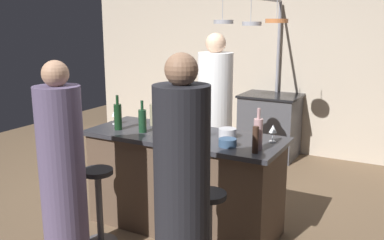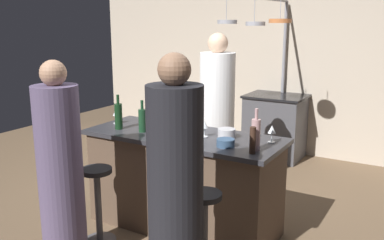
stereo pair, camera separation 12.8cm
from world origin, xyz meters
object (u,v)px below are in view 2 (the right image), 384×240
(guest_right, at_px, (176,196))
(wine_bottle_rose, at_px, (256,134))
(stove_range, at_px, (275,126))
(mixing_bowl_blue, at_px, (226,143))
(pepper_mill, at_px, (253,140))
(wine_glass_near_right_guest, at_px, (204,125))
(chef, at_px, (217,122))
(wine_bottle_amber, at_px, (165,113))
(bar_stool_left, at_px, (98,202))
(wine_glass_by_chef, at_px, (272,130))
(wine_bottle_green, at_px, (142,120))
(bar_stool_right, at_px, (204,231))
(cutting_board, at_px, (177,128))
(guest_left, at_px, (61,174))
(wine_bottle_red, at_px, (118,116))
(mixing_bowl_steel, at_px, (227,133))
(wine_glass_near_left_guest, at_px, (116,113))
(wine_bottle_white, at_px, (154,114))
(mixing_bowl_wooden, at_px, (168,135))

(guest_right, relative_size, wine_bottle_rose, 5.11)
(stove_range, height_order, mixing_bowl_blue, mixing_bowl_blue)
(pepper_mill, bearing_deg, wine_glass_near_right_guest, 156.61)
(chef, relative_size, wine_bottle_amber, 5.70)
(bar_stool_left, height_order, wine_glass_by_chef, wine_glass_by_chef)
(pepper_mill, height_order, wine_bottle_green, wine_bottle_green)
(wine_glass_near_right_guest, bearing_deg, wine_bottle_amber, 159.30)
(guest_right, bearing_deg, bar_stool_left, 160.19)
(bar_stool_right, height_order, wine_glass_near_right_guest, wine_glass_near_right_guest)
(guest_right, distance_m, cutting_board, 1.32)
(guest_left, relative_size, wine_bottle_red, 4.97)
(guest_left, bearing_deg, chef, 78.38)
(guest_right, bearing_deg, mixing_bowl_blue, 93.49)
(wine_bottle_amber, height_order, mixing_bowl_steel, wine_bottle_amber)
(wine_bottle_red, xyz_separation_m, wine_glass_near_left_guest, (-0.16, 0.16, -0.02))
(guest_left, relative_size, wine_bottle_green, 5.51)
(wine_glass_near_left_guest, height_order, mixing_bowl_blue, wine_glass_near_left_guest)
(pepper_mill, bearing_deg, chef, 128.37)
(bar_stool_right, distance_m, mixing_bowl_blue, 0.72)
(wine_glass_near_right_guest, bearing_deg, chef, 110.11)
(chef, distance_m, mixing_bowl_steel, 0.92)
(chef, bearing_deg, bar_stool_left, -104.29)
(mixing_bowl_blue, bearing_deg, stove_range, 100.74)
(wine_glass_near_right_guest, bearing_deg, wine_bottle_white, 167.67)
(pepper_mill, relative_size, wine_bottle_white, 0.71)
(guest_right, height_order, mixing_bowl_steel, guest_right)
(chef, relative_size, wine_glass_near_right_guest, 12.12)
(guest_right, relative_size, pepper_mill, 8.14)
(wine_bottle_rose, bearing_deg, stove_range, 106.00)
(bar_stool_right, xyz_separation_m, cutting_board, (-0.70, 0.74, 0.53))
(chef, distance_m, wine_bottle_amber, 0.71)
(wine_bottle_white, height_order, mixing_bowl_blue, wine_bottle_white)
(wine_bottle_red, distance_m, mixing_bowl_wooden, 0.61)
(wine_bottle_white, relative_size, wine_glass_near_right_guest, 2.01)
(chef, xyz_separation_m, wine_bottle_green, (-0.26, -0.98, 0.19))
(mixing_bowl_steel, bearing_deg, wine_bottle_red, -166.97)
(bar_stool_right, distance_m, guest_left, 1.17)
(guest_left, distance_m, wine_glass_near_right_guest, 1.26)
(wine_bottle_red, distance_m, wine_bottle_white, 0.36)
(mixing_bowl_steel, xyz_separation_m, mixing_bowl_blue, (0.11, -0.25, -0.01))
(bar_stool_right, height_order, wine_bottle_white, wine_bottle_white)
(cutting_board, height_order, wine_glass_near_right_guest, wine_glass_near_right_guest)
(chef, relative_size, guest_left, 1.09)
(bar_stool_right, distance_m, wine_glass_by_chef, 1.01)
(bar_stool_left, xyz_separation_m, wine_bottle_amber, (0.14, 0.84, 0.64))
(wine_glass_near_left_guest, bearing_deg, bar_stool_left, -64.52)
(wine_bottle_rose, bearing_deg, wine_bottle_white, 166.31)
(wine_bottle_rose, relative_size, wine_glass_by_chef, 2.29)
(chef, height_order, mixing_bowl_blue, chef)
(wine_glass_by_chef, bearing_deg, bar_stool_left, -148.74)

